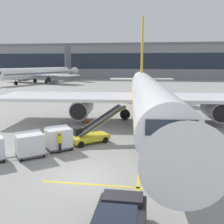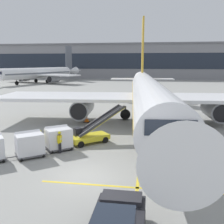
{
  "view_description": "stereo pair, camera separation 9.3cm",
  "coord_description": "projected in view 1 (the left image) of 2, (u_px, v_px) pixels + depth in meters",
  "views": [
    {
      "loc": [
        3.95,
        -14.87,
        7.02
      ],
      "look_at": [
        0.73,
        7.23,
        2.75
      ],
      "focal_mm": 41.68,
      "sensor_mm": 36.0,
      "label": 1
    },
    {
      "loc": [
        4.05,
        -14.86,
        7.02
      ],
      "look_at": [
        0.73,
        7.23,
        2.75
      ],
      "focal_mm": 41.68,
      "sensor_mm": 36.0,
      "label": 2
    }
  ],
  "objects": [
    {
      "name": "safety_cone_engine_keepout",
      "position": [
        86.0,
        119.0,
        31.06
      ],
      "size": [
        0.71,
        0.71,
        0.8
      ],
      "color": "black",
      "rests_on": "ground"
    },
    {
      "name": "parked_airplane",
      "position": [
        147.0,
        94.0,
        30.85
      ],
      "size": [
        35.92,
        45.13,
        14.92
      ],
      "color": "white",
      "rests_on": "ground"
    },
    {
      "name": "terminal_building",
      "position": [
        148.0,
        61.0,
        115.37
      ],
      "size": [
        140.6,
        15.06,
        15.19
      ],
      "color": "gray",
      "rests_on": "ground"
    },
    {
      "name": "ground_crew_by_loader",
      "position": [
        55.0,
        136.0,
        21.62
      ],
      "size": [
        0.35,
        0.55,
        1.74
      ],
      "color": "#514C42",
      "rests_on": "ground"
    },
    {
      "name": "baggage_cart_second",
      "position": [
        30.0,
        144.0,
        19.52
      ],
      "size": [
        2.64,
        2.5,
        1.91
      ],
      "color": "#515156",
      "rests_on": "ground"
    },
    {
      "name": "apron_guidance_line_lead_in",
      "position": [
        144.0,
        123.0,
        30.66
      ],
      "size": [
        0.2,
        110.0,
        0.01
      ],
      "color": "yellow",
      "rests_on": "ground"
    },
    {
      "name": "ground_crew_marshaller",
      "position": [
        40.0,
        139.0,
        20.77
      ],
      "size": [
        0.56,
        0.33,
        1.74
      ],
      "color": "#333847",
      "rests_on": "ground"
    },
    {
      "name": "apron_guidance_line_stop_bar",
      "position": [
        143.0,
        188.0,
        14.74
      ],
      "size": [
        12.0,
        0.2,
        0.01
      ],
      "color": "yellow",
      "rests_on": "ground"
    },
    {
      "name": "distant_airplane",
      "position": [
        39.0,
        73.0,
        89.77
      ],
      "size": [
        30.82,
        38.65,
        13.42
      ],
      "color": "white",
      "rests_on": "ground"
    },
    {
      "name": "ground_crew_by_carts",
      "position": [
        60.0,
        141.0,
        20.3
      ],
      "size": [
        0.27,
        0.57,
        1.74
      ],
      "color": "black",
      "rests_on": "ground"
    },
    {
      "name": "ground_plane",
      "position": [
        84.0,
        176.0,
        16.33
      ],
      "size": [
        600.0,
        600.0,
        0.0
      ],
      "primitive_type": "plane",
      "color": "gray"
    },
    {
      "name": "belt_loader",
      "position": [
        92.0,
        133.0,
        23.0
      ],
      "size": [
        4.79,
        4.36,
        3.16
      ],
      "color": "gold",
      "rests_on": "ground"
    },
    {
      "name": "baggage_cart_lead",
      "position": [
        58.0,
        138.0,
        21.11
      ],
      "size": [
        2.64,
        2.5,
        1.91
      ],
      "color": "#515156",
      "rests_on": "ground"
    }
  ]
}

